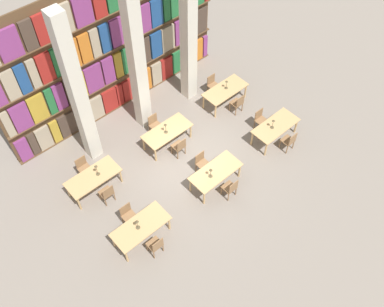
{
  "coord_description": "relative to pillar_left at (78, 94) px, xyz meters",
  "views": [
    {
      "loc": [
        -6.13,
        -7.0,
        12.43
      ],
      "look_at": [
        0.0,
        -0.13,
        0.65
      ],
      "focal_mm": 40.0,
      "sensor_mm": 36.0,
      "label": 1
    }
  ],
  "objects": [
    {
      "name": "chair_9",
      "position": [
        2.3,
        -0.74,
        -2.52
      ],
      "size": [
        0.42,
        0.4,
        0.89
      ],
      "rotation": [
        0.0,
        0.0,
        3.14
      ],
      "color": "olive",
      "rests_on": "ground_plane"
    },
    {
      "name": "chair_5",
      "position": [
        5.45,
        -3.21,
        -2.52
      ],
      "size": [
        0.42,
        0.4,
        0.89
      ],
      "rotation": [
        0.0,
        0.0,
        3.14
      ],
      "color": "olive",
      "rests_on": "ground_plane"
    },
    {
      "name": "reading_table_1",
      "position": [
        2.39,
        -3.95,
        -2.36
      ],
      "size": [
        1.84,
        0.85,
        0.72
      ],
      "color": "tan",
      "rests_on": "ground_plane"
    },
    {
      "name": "chair_10",
      "position": [
        5.42,
        -2.03,
        -2.52
      ],
      "size": [
        0.42,
        0.4,
        0.89
      ],
      "color": "olive",
      "rests_on": "ground_plane"
    },
    {
      "name": "desk_lamp_0",
      "position": [
        -0.86,
        -3.9,
        -2.0
      ],
      "size": [
        0.14,
        0.14,
        0.42
      ],
      "color": "brown",
      "rests_on": "reading_table_0"
    },
    {
      "name": "chair_4",
      "position": [
        5.45,
        -4.62,
        -2.52
      ],
      "size": [
        0.42,
        0.4,
        0.89
      ],
      "color": "olive",
      "rests_on": "ground_plane"
    },
    {
      "name": "desk_lamp_1",
      "position": [
        2.11,
        -3.98,
        -2.01
      ],
      "size": [
        0.14,
        0.14,
        0.41
      ],
      "color": "brown",
      "rests_on": "reading_table_1"
    },
    {
      "name": "bookshelf_bank",
      "position": [
        2.35,
        1.42,
        -0.37
      ],
      "size": [
        9.26,
        0.35,
        5.5
      ],
      "color": "brown",
      "rests_on": "ground_plane"
    },
    {
      "name": "pillar_center",
      "position": [
        2.33,
        0.0,
        0.0
      ],
      "size": [
        0.47,
        0.47,
        6.0
      ],
      "color": "beige",
      "rests_on": "ground_plane"
    },
    {
      "name": "chair_8",
      "position": [
        2.3,
        -2.16,
        -2.52
      ],
      "size": [
        0.42,
        0.4,
        0.89
      ],
      "color": "olive",
      "rests_on": "ground_plane"
    },
    {
      "name": "reading_table_0",
      "position": [
        -0.77,
        -3.91,
        -2.36
      ],
      "size": [
        1.84,
        0.85,
        0.72
      ],
      "color": "tan",
      "rests_on": "ground_plane"
    },
    {
      "name": "chair_7",
      "position": [
        -0.79,
        -0.66,
        -2.52
      ],
      "size": [
        0.42,
        0.4,
        0.89
      ],
      "rotation": [
        0.0,
        0.0,
        3.14
      ],
      "color": "olive",
      "rests_on": "ground_plane"
    },
    {
      "name": "chair_11",
      "position": [
        5.42,
        -0.61,
        -2.52
      ],
      "size": [
        0.42,
        0.4,
        0.89
      ],
      "rotation": [
        0.0,
        0.0,
        3.14
      ],
      "color": "olive",
      "rests_on": "ground_plane"
    },
    {
      "name": "reading_table_4",
      "position": [
        2.32,
        -1.45,
        -2.36
      ],
      "size": [
        1.84,
        0.85,
        0.72
      ],
      "color": "tan",
      "rests_on": "ground_plane"
    },
    {
      "name": "ground_plane",
      "position": [
        2.33,
        -2.68,
        -3.0
      ],
      "size": [
        40.0,
        40.0,
        0.0
      ],
      "primitive_type": "plane",
      "color": "gray"
    },
    {
      "name": "reading_table_5",
      "position": [
        5.41,
        -1.32,
        -2.36
      ],
      "size": [
        1.84,
        0.85,
        0.72
      ],
      "color": "tan",
      "rests_on": "ground_plane"
    },
    {
      "name": "chair_6",
      "position": [
        -0.79,
        -2.08,
        -2.52
      ],
      "size": [
        0.42,
        0.4,
        0.89
      ],
      "color": "olive",
      "rests_on": "ground_plane"
    },
    {
      "name": "desk_lamp_3",
      "position": [
        -0.65,
        -1.41,
        -1.95
      ],
      "size": [
        0.14,
        0.14,
        0.5
      ],
      "color": "brown",
      "rests_on": "reading_table_3"
    },
    {
      "name": "reading_table_2",
      "position": [
        5.46,
        -3.91,
        -2.36
      ],
      "size": [
        1.84,
        0.85,
        0.72
      ],
      "color": "tan",
      "rests_on": "ground_plane"
    },
    {
      "name": "chair_0",
      "position": [
        -0.76,
        -4.62,
        -2.52
      ],
      "size": [
        0.42,
        0.4,
        0.89
      ],
      "color": "olive",
      "rests_on": "ground_plane"
    },
    {
      "name": "pillar_right",
      "position": [
        4.66,
        0.0,
        0.0
      ],
      "size": [
        0.47,
        0.47,
        6.0
      ],
      "color": "beige",
      "rests_on": "ground_plane"
    },
    {
      "name": "pillar_left",
      "position": [
        0.0,
        0.0,
        0.0
      ],
      "size": [
        0.47,
        0.47,
        6.0
      ],
      "color": "beige",
      "rests_on": "ground_plane"
    },
    {
      "name": "chair_3",
      "position": [
        2.41,
        -3.24,
        -2.52
      ],
      "size": [
        0.42,
        0.4,
        0.89
      ],
      "rotation": [
        0.0,
        0.0,
        3.14
      ],
      "color": "olive",
      "rests_on": "ground_plane"
    },
    {
      "name": "chair_1",
      "position": [
        -0.76,
        -3.2,
        -2.52
      ],
      "size": [
        0.42,
        0.4,
        0.89
      ],
      "rotation": [
        0.0,
        0.0,
        3.14
      ],
      "color": "olive",
      "rests_on": "ground_plane"
    },
    {
      "name": "desk_lamp_2",
      "position": [
        5.28,
        -3.89,
        -2.0
      ],
      "size": [
        0.14,
        0.14,
        0.42
      ],
      "color": "brown",
      "rests_on": "reading_table_2"
    },
    {
      "name": "desk_lamp_4",
      "position": [
        2.24,
        -1.48,
        -1.98
      ],
      "size": [
        0.14,
        0.14,
        0.45
      ],
      "color": "brown",
      "rests_on": "reading_table_4"
    },
    {
      "name": "reading_table_3",
      "position": [
        -0.84,
        -1.37,
        -2.36
      ],
      "size": [
        1.84,
        0.85,
        0.72
      ],
      "color": "tan",
      "rests_on": "ground_plane"
    },
    {
      "name": "desk_lamp_5",
      "position": [
        5.49,
        -1.29,
        -2.01
      ],
      "size": [
        0.14,
        0.14,
        0.41
      ],
      "color": "brown",
      "rests_on": "reading_table_5"
    },
    {
      "name": "chair_2",
      "position": [
        2.41,
        -4.65,
        -2.52
      ],
      "size": [
        0.42,
        0.4,
        0.89
      ],
      "color": "olive",
      "rests_on": "ground_plane"
    }
  ]
}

